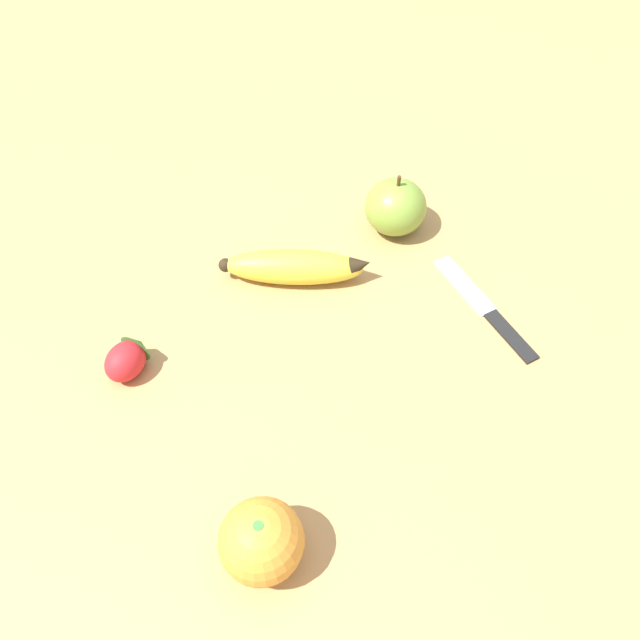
% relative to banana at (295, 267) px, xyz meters
% --- Properties ---
extents(ground_plane, '(3.00, 3.00, 0.00)m').
position_rel_banana_xyz_m(ground_plane, '(-0.14, 0.01, -0.02)').
color(ground_plane, tan).
extents(banana, '(0.14, 0.15, 0.04)m').
position_rel_banana_xyz_m(banana, '(0.00, 0.00, 0.00)').
color(banana, yellow).
rests_on(banana, ground_plane).
extents(orange, '(0.07, 0.07, 0.07)m').
position_rel_banana_xyz_m(orange, '(-0.23, 0.22, 0.02)').
color(orange, orange).
rests_on(orange, ground_plane).
extents(strawberry, '(0.06, 0.06, 0.04)m').
position_rel_banana_xyz_m(strawberry, '(0.01, 0.21, -0.00)').
color(strawberry, red).
rests_on(strawberry, ground_plane).
extents(apple, '(0.08, 0.08, 0.08)m').
position_rel_banana_xyz_m(apple, '(-0.01, -0.15, 0.01)').
color(apple, olive).
rests_on(apple, ground_plane).
extents(paring_knife, '(0.17, 0.05, 0.01)m').
position_rel_banana_xyz_m(paring_knife, '(-0.18, -0.14, -0.02)').
color(paring_knife, silver).
rests_on(paring_knife, ground_plane).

